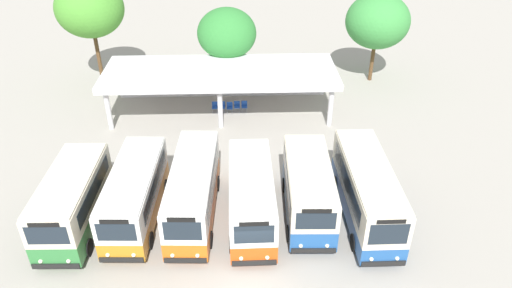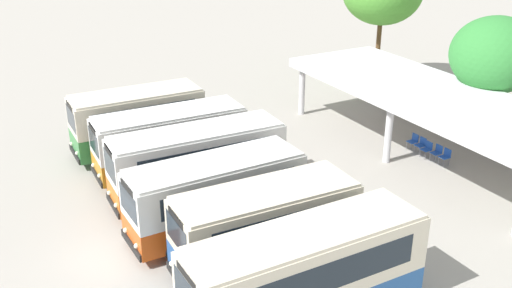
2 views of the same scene
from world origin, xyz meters
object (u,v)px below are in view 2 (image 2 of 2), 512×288
city_bus_nearest_orange (137,119)px  waiting_chair_fifth_seat (446,156)px  city_bus_second_in_row (170,139)px  city_bus_fourth_amber (216,194)px  waiting_chair_second_from_end (421,144)px  city_bus_fifth_blue (265,226)px  waiting_chair_middle_seat (427,148)px  city_bus_far_end_green (305,272)px  waiting_chair_fourth_seat (437,152)px  waiting_chair_end_by_column (413,140)px  city_bus_middle_cream (197,161)px

city_bus_nearest_orange → waiting_chair_fifth_seat: size_ratio=7.82×
city_bus_second_in_row → city_bus_fourth_amber: city_bus_fourth_amber is taller
city_bus_nearest_orange → waiting_chair_second_from_end: bearing=60.2°
city_bus_second_in_row → city_bus_fifth_blue: (9.15, 0.01, 0.06)m
city_bus_fifth_blue → waiting_chair_middle_seat: city_bus_fifth_blue is taller
city_bus_fourth_amber → waiting_chair_fifth_seat: bearing=90.9°
waiting_chair_middle_seat → waiting_chair_second_from_end: bearing=168.6°
city_bus_far_end_green → waiting_chair_fourth_seat: bearing=118.9°
city_bus_fifth_blue → waiting_chair_end_by_column: bearing=114.4°
city_bus_fourth_amber → city_bus_nearest_orange: bearing=-179.4°
city_bus_middle_cream → city_bus_fifth_blue: 6.10m
waiting_chair_end_by_column → waiting_chair_fifth_seat: (2.23, 0.05, 0.00)m
city_bus_far_end_green → waiting_chair_end_by_column: 15.11m
waiting_chair_end_by_column → waiting_chair_fifth_seat: same height
city_bus_nearest_orange → city_bus_far_end_green: 15.25m
city_bus_far_end_green → waiting_chair_middle_seat: size_ratio=9.27×
city_bus_nearest_orange → city_bus_fourth_amber: size_ratio=0.94×
city_bus_fifth_blue → city_bus_far_end_green: bearing=-5.9°
waiting_chair_middle_seat → city_bus_second_in_row: bearing=-111.7°
city_bus_middle_cream → waiting_chair_middle_seat: city_bus_middle_cream is taller
city_bus_second_in_row → waiting_chair_middle_seat: size_ratio=8.50×
waiting_chair_end_by_column → waiting_chair_middle_seat: bearing=-5.0°
city_bus_fifth_blue → waiting_chair_second_from_end: 13.12m
city_bus_second_in_row → city_bus_far_end_green: bearing=-1.4°
city_bus_fourth_amber → waiting_chair_end_by_column: bearing=101.0°
waiting_chair_fifth_seat → city_bus_far_end_green: bearing=-63.1°
city_bus_far_end_green → waiting_chair_second_from_end: 14.81m
city_bus_far_end_green → waiting_chair_fourth_seat: 14.26m
city_bus_middle_cream → waiting_chair_second_from_end: bearing=84.4°
waiting_chair_end_by_column → waiting_chair_fourth_seat: size_ratio=1.00×
city_bus_fifth_blue → waiting_chair_fourth_seat: 12.76m
city_bus_middle_cream → city_bus_fourth_amber: bearing=-10.7°
city_bus_fourth_amber → waiting_chair_end_by_column: 12.87m
waiting_chair_middle_seat → city_bus_fourth_amber: bearing=-84.0°
city_bus_fifth_blue → city_bus_far_end_green: 3.07m
waiting_chair_second_from_end → waiting_chair_fifth_seat: bearing=1.3°
city_bus_fourth_amber → waiting_chair_fifth_seat: size_ratio=8.28×
city_bus_far_end_green → waiting_chair_middle_seat: bearing=121.1°
waiting_chair_second_from_end → city_bus_middle_cream: bearing=-95.6°
city_bus_fifth_blue → waiting_chair_end_by_column: 13.33m
city_bus_far_end_green → waiting_chair_fifth_seat: size_ratio=9.27×
city_bus_far_end_green → waiting_chair_fourth_seat: size_ratio=9.27×
city_bus_fourth_amber → city_bus_far_end_green: (6.10, 0.18, 0.09)m
city_bus_fourth_amber → waiting_chair_middle_seat: 12.61m
waiting_chair_second_from_end → waiting_chair_middle_seat: same height
city_bus_second_in_row → waiting_chair_fifth_seat: 13.55m
waiting_chair_end_by_column → waiting_chair_second_from_end: 0.56m
city_bus_middle_cream → waiting_chair_end_by_column: (0.61, 12.00, -1.27)m
city_bus_middle_cream → city_bus_fifth_blue: city_bus_middle_cream is taller
city_bus_far_end_green → waiting_chair_middle_seat: 14.42m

